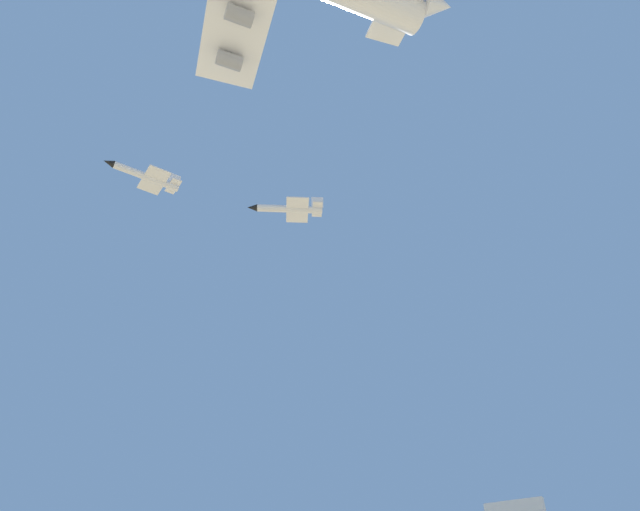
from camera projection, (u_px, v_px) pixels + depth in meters
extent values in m
cone|color=white|center=(438.00, 5.00, 103.02)|extent=(7.41, 7.59, 5.76)
cylinder|color=gray|center=(229.00, 61.00, 111.11)|extent=(5.62, 5.69, 3.00)
cylinder|color=gray|center=(239.00, 16.00, 101.85)|extent=(5.62, 5.69, 3.00)
cylinder|color=silver|center=(147.00, 177.00, 111.85)|extent=(8.41, 11.68, 1.50)
cone|color=black|center=(109.00, 162.00, 108.44)|extent=(2.35, 2.50, 1.50)
cube|color=silver|center=(154.00, 180.00, 112.43)|extent=(9.10, 8.08, 0.24)
cube|color=silver|center=(175.00, 180.00, 115.45)|extent=(1.49, 2.11, 2.60)
cube|color=silver|center=(173.00, 186.00, 114.47)|extent=(5.11, 4.31, 0.20)
cylinder|color=silver|center=(290.00, 209.00, 112.85)|extent=(12.29, 7.17, 1.50)
cone|color=black|center=(252.00, 208.00, 112.49)|extent=(2.46, 2.24, 1.50)
cube|color=silver|center=(297.00, 210.00, 112.81)|extent=(7.52, 9.12, 0.24)
cube|color=silver|center=(317.00, 202.00, 114.19)|extent=(2.24, 1.25, 2.60)
cube|color=silver|center=(317.00, 209.00, 113.22)|extent=(3.94, 5.19, 0.20)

